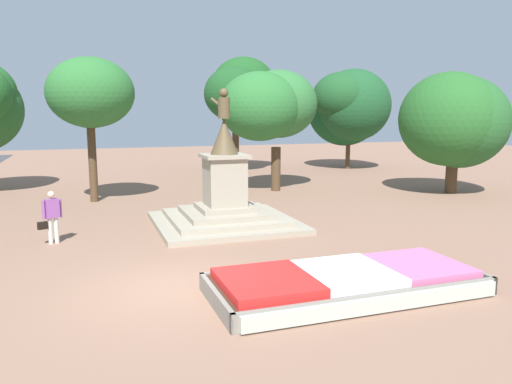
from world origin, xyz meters
name	(u,v)px	position (x,y,z in m)	size (l,w,h in m)	color
ground_plane	(171,289)	(0.00, 0.00, 0.00)	(90.39, 90.39, 0.00)	#8C6651
flower_planter	(345,283)	(3.53, -1.46, 0.24)	(5.99, 2.61, 0.54)	#38281C
statue_monument	(225,201)	(2.84, 5.78, 0.85)	(4.74, 4.74, 4.68)	gray
pedestrian_with_handbag	(52,215)	(-2.69, 5.04, 0.89)	(0.70, 0.39, 1.59)	beige
park_tree_far_left	(269,106)	(7.04, 12.65, 4.19)	(5.13, 4.23, 5.96)	#4C3823
park_tree_behind_statue	(240,90)	(7.97, 20.58, 5.30)	(4.98, 5.09, 7.42)	#4C3823
park_tree_far_right	(90,95)	(-1.31, 12.07, 4.61)	(3.62, 3.97, 6.16)	#4C3823
park_tree_mid_canopy	(348,106)	(15.38, 19.75, 4.30)	(5.55, 5.83, 6.72)	#4C3823
park_tree_distant	(454,121)	(14.89, 8.78, 3.47)	(5.05, 4.76, 5.74)	#4C3823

